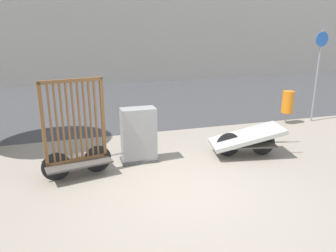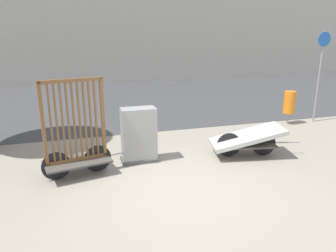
% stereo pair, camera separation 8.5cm
% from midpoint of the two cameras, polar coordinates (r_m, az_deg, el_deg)
% --- Properties ---
extents(ground_plane, '(60.00, 60.00, 0.00)m').
position_cam_midpoint_polar(ground_plane, '(6.50, 3.81, -11.30)').
color(ground_plane, gray).
extents(road_strip, '(56.00, 9.74, 0.01)m').
position_cam_midpoint_polar(road_strip, '(14.59, -7.99, 4.44)').
color(road_strip, '#424244').
rests_on(road_strip, ground_plane).
extents(bike_cart_with_bedframe, '(2.09, 1.00, 2.09)m').
position_cam_midpoint_polar(bike_cart_with_bedframe, '(7.13, -15.36, -2.91)').
color(bike_cart_with_bedframe, '#4C4742').
rests_on(bike_cart_with_bedframe, ground_plane).
extents(bike_cart_with_mattress, '(2.29, 1.19, 0.76)m').
position_cam_midpoint_polar(bike_cart_with_mattress, '(8.27, 13.86, -2.19)').
color(bike_cart_with_mattress, '#4C4742').
rests_on(bike_cart_with_mattress, ground_plane).
extents(utility_cabinet, '(0.86, 0.48, 1.30)m').
position_cam_midpoint_polar(utility_cabinet, '(7.69, -4.78, -1.88)').
color(utility_cabinet, '#4C4C4C').
rests_on(utility_cabinet, ground_plane).
extents(trash_bin, '(0.37, 0.37, 1.09)m').
position_cam_midpoint_polar(trash_bin, '(11.43, 20.59, 3.86)').
color(trash_bin, gray).
rests_on(trash_bin, ground_plane).
extents(sign_post, '(0.46, 0.06, 3.00)m').
position_cam_midpoint_polar(sign_post, '(11.90, 25.20, 9.29)').
color(sign_post, gray).
rests_on(sign_post, ground_plane).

